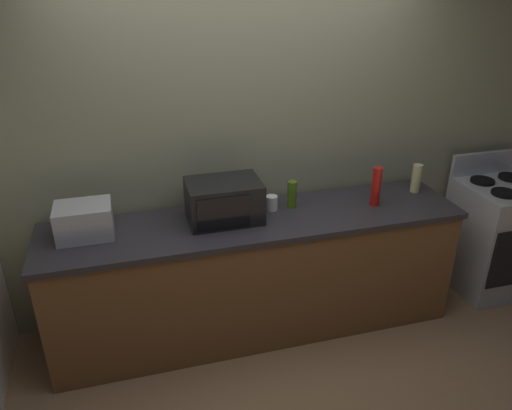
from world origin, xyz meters
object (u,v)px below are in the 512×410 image
(bottle_olive_oil, at_px, (292,194))
(bottle_vinegar, at_px, (416,178))
(toaster_oven, at_px, (84,221))
(mug_white, at_px, (272,203))
(stove_range, at_px, (495,236))
(microwave, at_px, (224,201))
(bottle_hot_sauce, at_px, (376,187))

(bottle_olive_oil, height_order, bottle_vinegar, bottle_vinegar)
(toaster_oven, xyz_separation_m, mug_white, (1.23, 0.04, -0.05))
(bottle_vinegar, bearing_deg, toaster_oven, -178.81)
(stove_range, relative_size, bottle_vinegar, 5.11)
(bottle_vinegar, height_order, mug_white, bottle_vinegar)
(bottle_olive_oil, xyz_separation_m, mug_white, (-0.15, -0.01, -0.05))
(stove_range, xyz_separation_m, mug_white, (-1.86, 0.10, 0.49))
(microwave, xyz_separation_m, bottle_hot_sauce, (1.07, -0.07, 0.00))
(bottle_hot_sauce, xyz_separation_m, bottle_olive_oil, (-0.57, 0.13, -0.04))
(bottle_hot_sauce, bearing_deg, toaster_oven, 177.66)
(stove_range, distance_m, microwave, 2.28)
(stove_range, distance_m, bottle_olive_oil, 1.80)
(microwave, xyz_separation_m, mug_white, (0.35, 0.05, -0.08))
(stove_range, bearing_deg, toaster_oven, 178.88)
(bottle_olive_oil, relative_size, mug_white, 1.88)
(bottle_hot_sauce, bearing_deg, bottle_olive_oil, 167.56)
(toaster_oven, distance_m, bottle_olive_oil, 1.38)
(bottle_vinegar, distance_m, mug_white, 1.13)
(toaster_oven, xyz_separation_m, bottle_vinegar, (2.35, 0.05, 0.00))
(bottle_olive_oil, bearing_deg, microwave, -173.14)
(microwave, distance_m, bottle_olive_oil, 0.50)
(stove_range, bearing_deg, mug_white, 176.87)
(stove_range, height_order, bottle_vinegar, bottle_vinegar)
(stove_range, xyz_separation_m, bottle_olive_oil, (-1.71, 0.11, 0.53))
(stove_range, distance_m, toaster_oven, 3.14)
(microwave, relative_size, bottle_hot_sauce, 1.72)
(microwave, xyz_separation_m, bottle_olive_oil, (0.49, 0.06, -0.04))
(microwave, relative_size, bottle_olive_oil, 2.50)
(bottle_olive_oil, height_order, mug_white, bottle_olive_oil)
(stove_range, bearing_deg, bottle_hot_sauce, -179.03)
(mug_white, bearing_deg, bottle_olive_oil, 2.24)
(bottle_olive_oil, distance_m, mug_white, 0.16)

